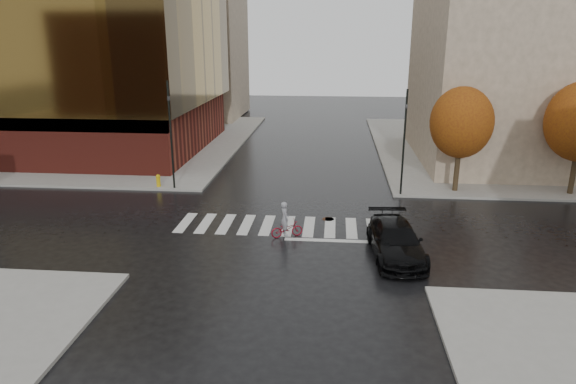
# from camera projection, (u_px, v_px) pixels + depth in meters

# --- Properties ---
(ground) EXTENTS (120.00, 120.00, 0.00)m
(ground) POSITION_uv_depth(u_px,v_px,m) (287.00, 229.00, 26.40)
(ground) COLOR black
(ground) RESTS_ON ground
(sidewalk_nw) EXTENTS (30.00, 30.00, 0.15)m
(sidewalk_nw) POSITION_uv_depth(u_px,v_px,m) (86.00, 140.00, 48.20)
(sidewalk_nw) COLOR gray
(sidewalk_nw) RESTS_ON ground
(sidewalk_ne) EXTENTS (30.00, 30.00, 0.15)m
(sidewalk_ne) POSITION_uv_depth(u_px,v_px,m) (550.00, 149.00, 44.53)
(sidewalk_ne) COLOR gray
(sidewalk_ne) RESTS_ON ground
(crosswalk) EXTENTS (12.00, 3.00, 0.01)m
(crosswalk) POSITION_uv_depth(u_px,v_px,m) (288.00, 226.00, 26.87)
(crosswalk) COLOR silver
(crosswalk) RESTS_ON ground
(office_glass) EXTENTS (27.00, 19.00, 16.00)m
(office_glass) POSITION_uv_depth(u_px,v_px,m) (46.00, 51.00, 43.00)
(office_glass) COLOR maroon
(office_glass) RESTS_ON sidewalk_nw
(building_ne_tan) EXTENTS (16.00, 16.00, 18.00)m
(building_ne_tan) POSITION_uv_depth(u_px,v_px,m) (534.00, 41.00, 38.40)
(building_ne_tan) COLOR gray
(building_ne_tan) RESTS_ON sidewalk_ne
(building_nw_far) EXTENTS (14.00, 12.00, 20.00)m
(building_nw_far) POSITION_uv_depth(u_px,v_px,m) (181.00, 30.00, 60.02)
(building_nw_far) COLOR gray
(building_nw_far) RESTS_ON sidewalk_nw
(tree_ne_a) EXTENTS (3.80, 3.80, 6.50)m
(tree_ne_a) POSITION_uv_depth(u_px,v_px,m) (461.00, 123.00, 31.25)
(tree_ne_a) COLOR #302315
(tree_ne_a) RESTS_ON sidewalk_ne
(sedan) EXTENTS (2.56, 5.43, 1.53)m
(sedan) POSITION_uv_depth(u_px,v_px,m) (396.00, 241.00, 22.97)
(sedan) COLOR black
(sedan) RESTS_ON ground
(cyclist) EXTENTS (1.69, 1.12, 1.82)m
(cyclist) POSITION_uv_depth(u_px,v_px,m) (286.00, 225.00, 25.26)
(cyclist) COLOR maroon
(cyclist) RESTS_ON ground
(traffic_light_nw) EXTENTS (0.18, 0.16, 6.78)m
(traffic_light_nw) POSITION_uv_depth(u_px,v_px,m) (170.00, 129.00, 31.92)
(traffic_light_nw) COLOR black
(traffic_light_nw) RESTS_ON sidewalk_nw
(traffic_light_ne) EXTENTS (0.14, 0.17, 6.41)m
(traffic_light_ne) POSITION_uv_depth(u_px,v_px,m) (404.00, 137.00, 30.73)
(traffic_light_ne) COLOR black
(traffic_light_ne) RESTS_ON sidewalk_ne
(fire_hydrant) EXTENTS (0.29, 0.29, 0.81)m
(fire_hydrant) POSITION_uv_depth(u_px,v_px,m) (158.00, 180.00, 33.19)
(fire_hydrant) COLOR gold
(fire_hydrant) RESTS_ON sidewalk_nw
(manhole) EXTENTS (0.85, 0.85, 0.01)m
(manhole) POSITION_uv_depth(u_px,v_px,m) (328.00, 219.00, 27.85)
(manhole) COLOR #442818
(manhole) RESTS_ON ground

